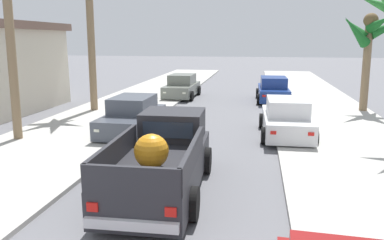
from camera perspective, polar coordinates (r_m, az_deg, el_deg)
The scene contains 10 objects.
sidewalk_left at distance 17.34m, azimuth -15.07°, elevation -0.63°, with size 5.24×60.00×0.12m, color #B2AFA8.
sidewalk_right at distance 16.10m, azimuth 21.90°, elevation -2.09°, with size 5.24×60.00×0.12m, color #B2AFA8.
curb_left at distance 16.86m, azimuth -11.31°, elevation -0.84°, with size 0.16×60.00×0.10m, color silver.
curb_right at distance 15.89m, azimuth 17.60°, elevation -1.99°, with size 0.16×60.00×0.10m, color silver.
pickup_truck at distance 9.60m, azimuth -4.46°, elevation -6.08°, with size 2.35×5.27×1.80m.
car_right_near at distance 24.80m, azimuth -1.56°, elevation 5.12°, with size 2.09×4.29×1.54m.
car_left_mid at distance 15.42m, azimuth -9.11°, elevation 0.54°, with size 2.04×4.27×1.54m.
car_left_far at distance 23.71m, azimuth 12.36°, elevation 4.51°, with size 2.11×4.30×1.54m.
car_right_far at distance 15.24m, azimuth 14.29°, elevation 0.17°, with size 2.10×4.29×1.54m.
palm_tree_right_fore at distance 21.62m, azimuth 25.67°, elevation 11.78°, with size 3.74×3.60×5.14m.
Camera 1 is at (1.94, -3.28, 3.82)m, focal length 34.72 mm.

